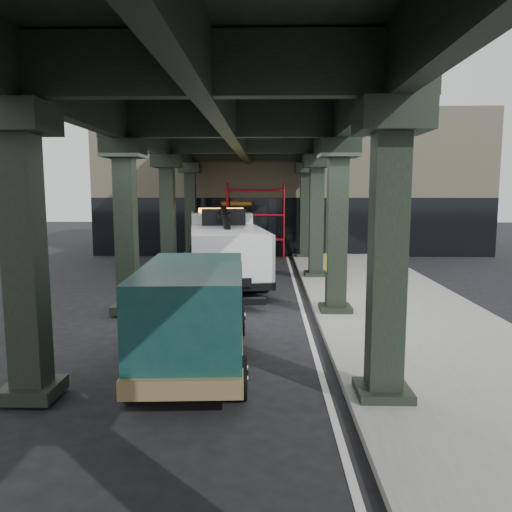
# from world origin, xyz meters

# --- Properties ---
(ground) EXTENTS (90.00, 90.00, 0.00)m
(ground) POSITION_xyz_m (0.00, 0.00, 0.00)
(ground) COLOR black
(ground) RESTS_ON ground
(sidewalk) EXTENTS (5.00, 40.00, 0.15)m
(sidewalk) POSITION_xyz_m (4.50, 2.00, 0.07)
(sidewalk) COLOR gray
(sidewalk) RESTS_ON ground
(lane_stripe) EXTENTS (0.12, 38.00, 0.01)m
(lane_stripe) POSITION_xyz_m (1.70, 2.00, 0.01)
(lane_stripe) COLOR silver
(lane_stripe) RESTS_ON ground
(viaduct) EXTENTS (7.40, 32.00, 6.40)m
(viaduct) POSITION_xyz_m (-0.40, 2.00, 5.46)
(viaduct) COLOR black
(viaduct) RESTS_ON ground
(building) EXTENTS (22.00, 10.00, 8.00)m
(building) POSITION_xyz_m (2.00, 20.00, 4.00)
(building) COLOR #C6B793
(building) RESTS_ON ground
(scaffolding) EXTENTS (3.08, 0.88, 4.00)m
(scaffolding) POSITION_xyz_m (0.00, 14.64, 2.11)
(scaffolding) COLOR red
(scaffolding) RESTS_ON ground
(tow_truck) EXTENTS (3.80, 9.35, 2.99)m
(tow_truck) POSITION_xyz_m (-1.08, 7.55, 1.46)
(tow_truck) COLOR black
(tow_truck) RESTS_ON ground
(towed_van) EXTENTS (2.37, 5.37, 2.13)m
(towed_van) POSITION_xyz_m (-0.85, -2.28, 1.15)
(towed_van) COLOR #0F3835
(towed_van) RESTS_ON ground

